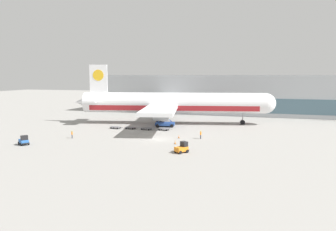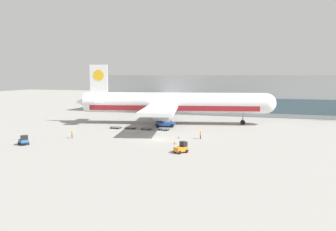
{
  "view_description": "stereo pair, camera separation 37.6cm",
  "coord_description": "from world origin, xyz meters",
  "px_view_note": "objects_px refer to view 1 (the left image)",
  "views": [
    {
      "loc": [
        22.06,
        -66.92,
        14.02
      ],
      "look_at": [
        -0.95,
        10.56,
        4.0
      ],
      "focal_mm": 35.0,
      "sensor_mm": 36.0,
      "label": 1
    },
    {
      "loc": [
        22.42,
        -66.81,
        14.02
      ],
      "look_at": [
        -0.95,
        10.56,
        4.0
      ],
      "focal_mm": 35.0,
      "sensor_mm": 36.0,
      "label": 2
    }
  ],
  "objects_px": {
    "baggage_dolly_second": "(131,127)",
    "baggage_dolly_trail": "(164,129)",
    "baggage_tug_foreground": "(24,141)",
    "ground_crew_far": "(72,134)",
    "airplane_main": "(171,104)",
    "traffic_cone_far": "(175,142)",
    "ground_crew_near": "(201,134)",
    "baggage_dolly_lead": "(116,127)",
    "traffic_cone_near": "(179,137)",
    "baggage_tug_mid": "(182,148)",
    "scissor_lift_loader": "(165,119)",
    "baggage_dolly_third": "(146,128)"
  },
  "relations": [
    {
      "from": "ground_crew_far",
      "to": "baggage_dolly_third",
      "type": "bearing_deg",
      "value": 117.56
    },
    {
      "from": "airplane_main",
      "to": "ground_crew_near",
      "type": "relative_size",
      "value": 31.8
    },
    {
      "from": "ground_crew_near",
      "to": "traffic_cone_far",
      "type": "bearing_deg",
      "value": 157.78
    },
    {
      "from": "baggage_dolly_second",
      "to": "traffic_cone_far",
      "type": "height_order",
      "value": "traffic_cone_far"
    },
    {
      "from": "baggage_dolly_trail",
      "to": "traffic_cone_near",
      "type": "xyz_separation_m",
      "value": [
        6.29,
        -8.94,
        -0.03
      ]
    },
    {
      "from": "baggage_dolly_second",
      "to": "traffic_cone_near",
      "type": "distance_m",
      "value": 17.66
    },
    {
      "from": "baggage_dolly_lead",
      "to": "baggage_dolly_second",
      "type": "distance_m",
      "value": 4.0
    },
    {
      "from": "baggage_dolly_trail",
      "to": "ground_crew_near",
      "type": "relative_size",
      "value": 2.09
    },
    {
      "from": "airplane_main",
      "to": "traffic_cone_near",
      "type": "xyz_separation_m",
      "value": [
        7.84,
        -20.61,
        -5.48
      ]
    },
    {
      "from": "scissor_lift_loader",
      "to": "baggage_dolly_trail",
      "type": "relative_size",
      "value": 1.52
    },
    {
      "from": "baggage_dolly_second",
      "to": "ground_crew_near",
      "type": "bearing_deg",
      "value": -15.36
    },
    {
      "from": "baggage_dolly_third",
      "to": "traffic_cone_far",
      "type": "xyz_separation_m",
      "value": [
        11.69,
        -14.67,
        -0.02
      ]
    },
    {
      "from": "baggage_tug_foreground",
      "to": "ground_crew_far",
      "type": "relative_size",
      "value": 1.67
    },
    {
      "from": "baggage_dolly_second",
      "to": "traffic_cone_far",
      "type": "relative_size",
      "value": 5.03
    },
    {
      "from": "baggage_tug_foreground",
      "to": "ground_crew_far",
      "type": "distance_m",
      "value": 10.43
    },
    {
      "from": "airplane_main",
      "to": "ground_crew_far",
      "type": "bearing_deg",
      "value": -130.6
    },
    {
      "from": "baggage_dolly_second",
      "to": "baggage_dolly_third",
      "type": "relative_size",
      "value": 1.0
    },
    {
      "from": "baggage_dolly_lead",
      "to": "baggage_dolly_third",
      "type": "xyz_separation_m",
      "value": [
        8.44,
        0.54,
        0.0
      ]
    },
    {
      "from": "baggage_tug_foreground",
      "to": "traffic_cone_far",
      "type": "xyz_separation_m",
      "value": [
        29.05,
        9.56,
        -0.51
      ]
    },
    {
      "from": "baggage_dolly_third",
      "to": "traffic_cone_near",
      "type": "height_order",
      "value": "traffic_cone_near"
    },
    {
      "from": "baggage_tug_mid",
      "to": "traffic_cone_far",
      "type": "relative_size",
      "value": 3.75
    },
    {
      "from": "baggage_dolly_second",
      "to": "traffic_cone_near",
      "type": "height_order",
      "value": "traffic_cone_near"
    },
    {
      "from": "baggage_tug_mid",
      "to": "ground_crew_near",
      "type": "xyz_separation_m",
      "value": [
        0.78,
        13.81,
        0.19
      ]
    },
    {
      "from": "airplane_main",
      "to": "traffic_cone_far",
      "type": "height_order",
      "value": "airplane_main"
    },
    {
      "from": "traffic_cone_near",
      "to": "airplane_main",
      "type": "bearing_deg",
      "value": 110.84
    },
    {
      "from": "scissor_lift_loader",
      "to": "baggage_tug_foreground",
      "type": "relative_size",
      "value": 2.03
    },
    {
      "from": "baggage_dolly_second",
      "to": "airplane_main",
      "type": "bearing_deg",
      "value": 64.02
    },
    {
      "from": "baggage_dolly_trail",
      "to": "baggage_tug_foreground",
      "type": "bearing_deg",
      "value": -125.25
    },
    {
      "from": "scissor_lift_loader",
      "to": "ground_crew_far",
      "type": "bearing_deg",
      "value": -136.92
    },
    {
      "from": "baggage_tug_foreground",
      "to": "traffic_cone_near",
      "type": "distance_m",
      "value": 32.32
    },
    {
      "from": "baggage_tug_mid",
      "to": "baggage_dolly_lead",
      "type": "relative_size",
      "value": 0.75
    },
    {
      "from": "airplane_main",
      "to": "baggage_dolly_second",
      "type": "relative_size",
      "value": 15.25
    },
    {
      "from": "ground_crew_far",
      "to": "traffic_cone_near",
      "type": "bearing_deg",
      "value": 82.36
    },
    {
      "from": "baggage_dolly_lead",
      "to": "baggage_dolly_trail",
      "type": "distance_m",
      "value": 13.03
    },
    {
      "from": "airplane_main",
      "to": "ground_crew_far",
      "type": "xyz_separation_m",
      "value": [
        -15.01,
        -27.43,
        -4.86
      ]
    },
    {
      "from": "baggage_dolly_second",
      "to": "traffic_cone_far",
      "type": "bearing_deg",
      "value": -36.33
    },
    {
      "from": "baggage_tug_mid",
      "to": "traffic_cone_far",
      "type": "height_order",
      "value": "baggage_tug_mid"
    },
    {
      "from": "baggage_dolly_third",
      "to": "ground_crew_far",
      "type": "distance_m",
      "value": 19.44
    },
    {
      "from": "baggage_dolly_third",
      "to": "traffic_cone_far",
      "type": "distance_m",
      "value": 18.76
    },
    {
      "from": "airplane_main",
      "to": "baggage_dolly_third",
      "type": "distance_m",
      "value": 13.65
    },
    {
      "from": "baggage_tug_foreground",
      "to": "ground_crew_near",
      "type": "xyz_separation_m",
      "value": [
        33.02,
        16.48,
        0.19
      ]
    },
    {
      "from": "ground_crew_near",
      "to": "baggage_tug_mid",
      "type": "bearing_deg",
      "value": -175.63
    },
    {
      "from": "traffic_cone_far",
      "to": "baggage_dolly_second",
      "type": "bearing_deg",
      "value": 137.36
    },
    {
      "from": "baggage_dolly_second",
      "to": "ground_crew_far",
      "type": "distance_m",
      "value": 17.26
    },
    {
      "from": "baggage_dolly_second",
      "to": "baggage_dolly_third",
      "type": "xyz_separation_m",
      "value": [
        4.52,
        -0.26,
        0.0
      ]
    },
    {
      "from": "airplane_main",
      "to": "traffic_cone_near",
      "type": "bearing_deg",
      "value": -81.07
    },
    {
      "from": "baggage_dolly_second",
      "to": "baggage_dolly_trail",
      "type": "height_order",
      "value": "same"
    },
    {
      "from": "baggage_tug_mid",
      "to": "baggage_dolly_trail",
      "type": "relative_size",
      "value": 0.75
    },
    {
      "from": "scissor_lift_loader",
      "to": "ground_crew_near",
      "type": "distance_m",
      "value": 18.87
    },
    {
      "from": "baggage_tug_foreground",
      "to": "baggage_dolly_lead",
      "type": "bearing_deg",
      "value": 103.83
    }
  ]
}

